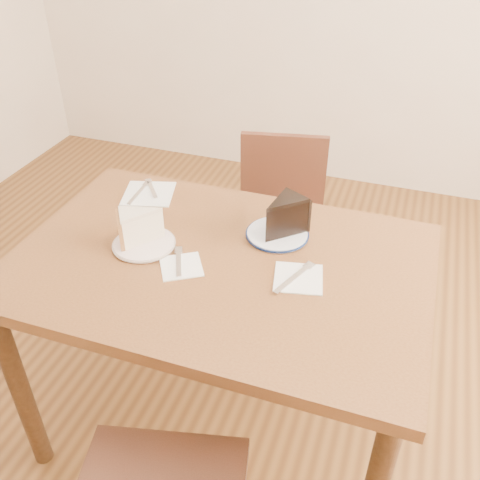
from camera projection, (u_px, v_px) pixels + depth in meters
name	position (u px, v px, depth m)	size (l,w,h in m)	color
ground	(224.00, 421.00, 1.98)	(4.00, 4.00, 0.00)	#492C13
table	(220.00, 286.00, 1.60)	(1.20, 0.80, 0.75)	#492914
chair_far	(279.00, 231.00, 2.18)	(0.48, 0.48, 0.83)	#32170F
plate_cream	(144.00, 244.00, 1.60)	(0.18, 0.18, 0.01)	silver
plate_navy	(277.00, 234.00, 1.64)	(0.19, 0.19, 0.01)	white
carrot_cake	(143.00, 227.00, 1.58)	(0.09, 0.12, 0.09)	beige
chocolate_cake	(282.00, 219.00, 1.60)	(0.10, 0.14, 0.11)	black
napkin_cream	(181.00, 266.00, 1.52)	(0.11, 0.11, 0.00)	white
napkin_navy	(298.00, 278.00, 1.48)	(0.13, 0.13, 0.00)	white
napkin_spare	(149.00, 194.00, 1.85)	(0.17, 0.17, 0.00)	white
fork_cream	(179.00, 262.00, 1.53)	(0.01, 0.14, 0.00)	silver
knife_navy	(294.00, 278.00, 1.47)	(0.02, 0.17, 0.00)	silver
fork_spare	(152.00, 189.00, 1.87)	(0.01, 0.14, 0.00)	white
knife_spare	(139.00, 193.00, 1.85)	(0.01, 0.16, 0.00)	silver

